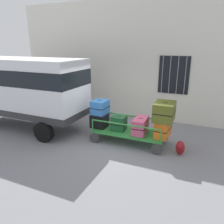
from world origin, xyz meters
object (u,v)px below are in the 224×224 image
at_px(suitcase_left_middle, 100,107).
at_px(suitcase_midright_middle, 164,112).
at_px(suitcase_midright_bottom, 163,128).
at_px(backpack, 180,148).
at_px(van, 25,86).
at_px(luggage_cart, 129,133).
at_px(suitcase_midleft_bottom, 119,123).
at_px(suitcase_left_bottom, 100,121).
at_px(suitcase_center_bottom, 140,126).

height_order(suitcase_left_middle, suitcase_midright_middle, suitcase_midright_middle).
height_order(suitcase_midright_bottom, backpack, suitcase_midright_bottom).
xyz_separation_m(van, suitcase_left_middle, (3.08, 0.29, -0.56)).
bearing_deg(suitcase_midright_middle, luggage_cart, -178.00).
height_order(suitcase_midright_middle, backpack, suitcase_midright_middle).
xyz_separation_m(suitcase_left_middle, backpack, (2.81, -0.27, -0.87)).
bearing_deg(backpack, suitcase_left_middle, 174.58).
height_order(van, suitcase_midleft_bottom, van).
xyz_separation_m(suitcase_left_bottom, suitcase_midright_bottom, (2.22, 0.05, 0.04)).
xyz_separation_m(van, luggage_cart, (4.18, 0.25, -1.33)).
bearing_deg(suitcase_left_middle, suitcase_center_bottom, -0.69).
xyz_separation_m(suitcase_midleft_bottom, suitcase_center_bottom, (0.74, 0.05, 0.01)).
distance_m(suitcase_midleft_bottom, backpack, 2.12).
bearing_deg(van, backpack, 0.22).
distance_m(suitcase_left_bottom, suitcase_midleft_bottom, 0.74).
bearing_deg(suitcase_midleft_bottom, suitcase_center_bottom, 3.54).
distance_m(luggage_cart, suitcase_left_middle, 1.35).
distance_m(van, suitcase_left_middle, 3.14).
xyz_separation_m(suitcase_midleft_bottom, suitcase_midright_bottom, (1.48, 0.06, 0.02)).
height_order(suitcase_center_bottom, backpack, suitcase_center_bottom).
bearing_deg(backpack, luggage_cart, 172.22).
distance_m(van, luggage_cart, 4.40).
bearing_deg(luggage_cart, suitcase_left_middle, 178.22).
bearing_deg(suitcase_midright_bottom, van, -176.91).
distance_m(suitcase_left_bottom, suitcase_center_bottom, 1.48).
height_order(luggage_cart, suitcase_midright_middle, suitcase_midright_middle).
bearing_deg(suitcase_midright_middle, suitcase_center_bottom, -178.30).
relative_size(suitcase_midright_bottom, backpack, 1.74).
distance_m(luggage_cart, suitcase_midright_middle, 1.42).
xyz_separation_m(suitcase_left_bottom, suitcase_left_middle, (0.00, 0.05, 0.48)).
distance_m(suitcase_center_bottom, backpack, 1.42).
height_order(suitcase_midleft_bottom, suitcase_midright_bottom, suitcase_midright_bottom).
relative_size(luggage_cart, suitcase_left_middle, 3.96).
bearing_deg(backpack, van, -179.78).
bearing_deg(suitcase_center_bottom, suitcase_midright_middle, 1.70).
height_order(suitcase_midleft_bottom, suitcase_midright_middle, suitcase_midright_middle).
height_order(van, suitcase_left_bottom, van).
xyz_separation_m(suitcase_center_bottom, suitcase_midright_bottom, (0.74, 0.02, 0.01)).
bearing_deg(luggage_cart, backpack, -7.78).
bearing_deg(suitcase_left_bottom, suitcase_center_bottom, 1.39).
xyz_separation_m(suitcase_left_bottom, suitcase_midleft_bottom, (0.74, -0.01, 0.02)).
bearing_deg(luggage_cart, suitcase_midleft_bottom, -175.50).
bearing_deg(suitcase_left_middle, luggage_cart, -1.78).
distance_m(suitcase_left_bottom, suitcase_midright_middle, 2.29).
bearing_deg(suitcase_midright_bottom, suitcase_midleft_bottom, -177.65).
bearing_deg(suitcase_midleft_bottom, suitcase_left_bottom, 179.23).
bearing_deg(suitcase_midleft_bottom, suitcase_midright_middle, 2.62).
height_order(suitcase_center_bottom, suitcase_midright_middle, suitcase_midright_middle).
distance_m(van, backpack, 6.06).
bearing_deg(suitcase_midleft_bottom, luggage_cart, 4.50).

